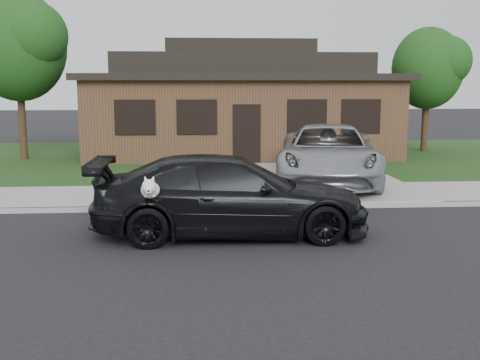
{
  "coord_description": "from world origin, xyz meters",
  "views": [
    {
      "loc": [
        2.14,
        -10.72,
        3.02
      ],
      "look_at": [
        3.02,
        1.19,
        1.1
      ],
      "focal_mm": 45.0,
      "sensor_mm": 36.0,
      "label": 1
    }
  ],
  "objects": [
    {
      "name": "house",
      "position": [
        4.0,
        15.0,
        2.13
      ],
      "size": [
        12.6,
        8.6,
        4.65
      ],
      "color": "#422B1C",
      "rests_on": "ground"
    },
    {
      "name": "tree_0",
      "position": [
        -4.34,
        12.88,
        4.48
      ],
      "size": [
        3.78,
        3.6,
        6.34
      ],
      "color": "#332114",
      "rests_on": "ground"
    },
    {
      "name": "lawn",
      "position": [
        0.0,
        13.0,
        0.07
      ],
      "size": [
        60.0,
        13.0,
        0.13
      ],
      "primitive_type": "cube",
      "color": "#193814",
      "rests_on": "ground"
    },
    {
      "name": "sidewalk",
      "position": [
        0.0,
        5.0,
        0.06
      ],
      "size": [
        60.0,
        3.0,
        0.12
      ],
      "primitive_type": "cube",
      "color": "gray",
      "rests_on": "ground"
    },
    {
      "name": "curb",
      "position": [
        0.0,
        3.5,
        0.06
      ],
      "size": [
        60.0,
        0.12,
        0.12
      ],
      "primitive_type": "cube",
      "color": "gray",
      "rests_on": "ground"
    },
    {
      "name": "tree_1",
      "position": [
        12.14,
        14.4,
        3.71
      ],
      "size": [
        3.15,
        3.0,
        5.25
      ],
      "color": "#332114",
      "rests_on": "ground"
    },
    {
      "name": "minivan",
      "position": [
        6.01,
        6.48,
        0.99
      ],
      "size": [
        3.93,
        6.53,
        1.7
      ],
      "primitive_type": "imported",
      "rotation": [
        0.0,
        0.0,
        -0.19
      ],
      "color": "#9FA2A6",
      "rests_on": "driveway"
    },
    {
      "name": "recycling_bin",
      "position": [
        2.1,
        3.88,
        0.63
      ],
      "size": [
        0.79,
        0.79,
        1.01
      ],
      "rotation": [
        0.0,
        0.0,
        -0.4
      ],
      "color": "#0E2E9C",
      "rests_on": "sidewalk"
    },
    {
      "name": "driveway",
      "position": [
        6.0,
        10.0,
        0.07
      ],
      "size": [
        4.5,
        13.0,
        0.14
      ],
      "primitive_type": "cube",
      "color": "gray",
      "rests_on": "ground"
    },
    {
      "name": "ground",
      "position": [
        0.0,
        0.0,
        0.0
      ],
      "size": [
        120.0,
        120.0,
        0.0
      ],
      "primitive_type": "plane",
      "color": "black",
      "rests_on": "ground"
    },
    {
      "name": "sedan",
      "position": [
        2.82,
        1.08,
        0.8
      ],
      "size": [
        5.53,
        2.54,
        1.6
      ],
      "rotation": [
        0.0,
        0.0,
        1.56
      ],
      "color": "black",
      "rests_on": "ground"
    }
  ]
}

